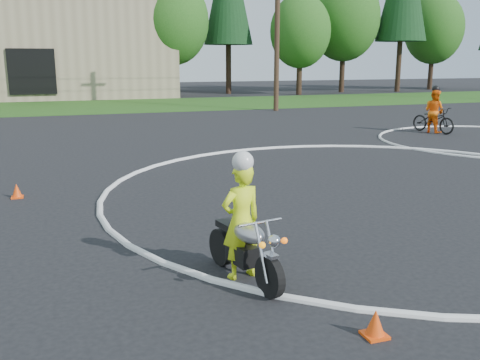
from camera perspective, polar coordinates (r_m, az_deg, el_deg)
name	(u,v)px	position (r m, az deg, el deg)	size (l,w,h in m)	color
grass_strip	(167,104)	(34.50, -7.84, 8.00)	(120.00, 10.00, 0.02)	#1E4714
course_markings	(425,172)	(14.43, 19.08, 0.85)	(19.05, 19.05, 0.12)	silver
primary_motorcycle	(245,248)	(6.92, 0.56, -7.28)	(0.61, 1.72, 0.91)	black
rider_primary_grp	(241,218)	(6.91, 0.14, -4.03)	(0.62, 0.47, 1.70)	#D7F419
rider_second_grp	(434,116)	(22.28, 19.96, 6.43)	(1.10, 2.01, 1.83)	black
traffic_cones	(475,161)	(15.66, 23.74, 1.83)	(20.29, 10.50, 0.30)	#F0460C
treeline	(323,12)	(46.72, 8.86, 17.30)	(38.20, 8.10, 14.52)	#382619
utility_poles	(277,14)	(30.17, 4.00, 17.27)	(41.60, 1.12, 10.00)	#473321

